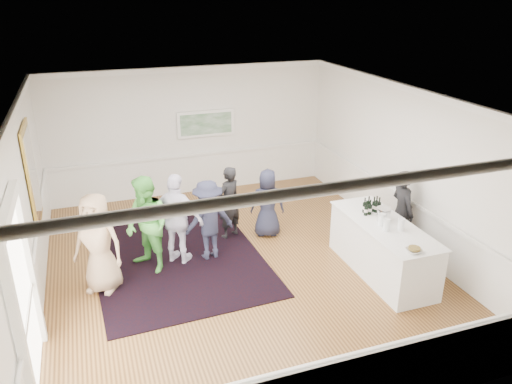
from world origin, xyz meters
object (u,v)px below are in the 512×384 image
object	(u,v)px
guest_dark_b	(229,203)
ice_bucket	(383,215)
bartender	(402,212)
guest_lilac	(177,219)
nut_bowl	(414,250)
guest_tan	(98,243)
guest_green	(147,225)
serving_table	(382,248)
guest_navy	(267,203)
guest_dark_a	(208,220)

from	to	relation	value
guest_dark_b	ice_bucket	distance (m)	3.17
bartender	guest_lilac	xyz separation A→B (m)	(-4.23, 1.02, 0.04)
guest_dark_b	nut_bowl	size ratio (longest dim) A/B	6.04
guest_tan	nut_bowl	xyz separation A→B (m)	(4.77, -2.16, 0.14)
guest_tan	guest_green	world-z (taller)	guest_green
guest_dark_b	ice_bucket	bearing A→B (deg)	109.74
serving_table	guest_dark_b	world-z (taller)	guest_dark_b
guest_dark_b	guest_lilac	bearing A→B (deg)	3.22
serving_table	guest_tan	world-z (taller)	guest_tan
guest_lilac	guest_navy	distance (m)	2.06
serving_table	guest_dark_b	distance (m)	3.23
serving_table	guest_dark_a	bearing A→B (deg)	150.73
nut_bowl	ice_bucket	bearing A→B (deg)	81.71
guest_tan	ice_bucket	size ratio (longest dim) A/B	6.92
serving_table	bartender	xyz separation A→B (m)	(0.79, 0.60, 0.35)
guest_lilac	guest_dark_b	bearing A→B (deg)	-111.55
guest_dark_b	guest_navy	world-z (taller)	guest_dark_b
guest_tan	guest_lilac	distance (m)	1.54
serving_table	bartender	distance (m)	1.05
guest_green	guest_dark_b	xyz separation A→B (m)	(1.78, 0.79, -0.13)
guest_green	guest_navy	size ratio (longest dim) A/B	1.25
guest_green	guest_dark_b	world-z (taller)	guest_green
bartender	guest_dark_b	xyz separation A→B (m)	(-3.03, 1.71, -0.07)
bartender	guest_green	xyz separation A→B (m)	(-4.81, 0.92, 0.06)
serving_table	ice_bucket	size ratio (longest dim) A/B	9.47
guest_dark_b	serving_table	bearing A→B (deg)	107.50
bartender	guest_dark_b	world-z (taller)	bartender
serving_table	bartender	bearing A→B (deg)	37.44
guest_lilac	nut_bowl	distance (m)	4.25
bartender	ice_bucket	world-z (taller)	bartender
bartender	guest_dark_a	size ratio (longest dim) A/B	1.07
guest_dark_b	guest_green	bearing A→B (deg)	-2.57
guest_tan	bartender	bearing A→B (deg)	25.44
bartender	serving_table	bearing A→B (deg)	128.42
guest_green	guest_lilac	xyz separation A→B (m)	(0.58, 0.10, -0.02)
guest_lilac	guest_dark_b	xyz separation A→B (m)	(1.20, 0.69, -0.11)
ice_bucket	guest_navy	bearing A→B (deg)	126.73
guest_green	nut_bowl	xyz separation A→B (m)	(3.89, -2.56, 0.12)
guest_tan	nut_bowl	world-z (taller)	guest_tan
guest_tan	guest_dark_a	bearing A→B (deg)	43.87
guest_dark_b	guest_tan	bearing A→B (deg)	-2.45
nut_bowl	guest_dark_a	bearing A→B (deg)	135.97
bartender	nut_bowl	xyz separation A→B (m)	(-0.92, -1.64, 0.18)
guest_green	guest_navy	bearing A→B (deg)	72.67
guest_green	guest_dark_b	distance (m)	1.95
guest_green	guest_lilac	size ratio (longest dim) A/B	1.02
bartender	guest_lilac	distance (m)	4.35
guest_green	nut_bowl	distance (m)	4.66
guest_navy	nut_bowl	world-z (taller)	guest_navy
serving_table	bartender	world-z (taller)	bartender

